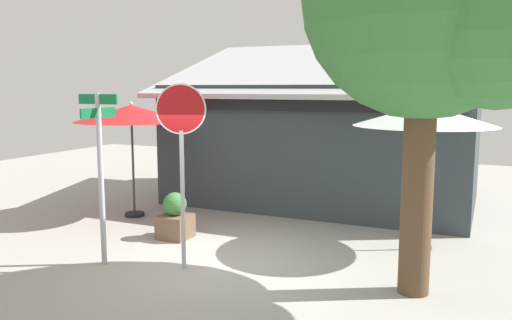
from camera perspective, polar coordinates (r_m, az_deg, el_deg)
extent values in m
cube|color=#9E9B93|center=(8.89, -3.24, -11.59)|extent=(28.00, 28.00, 0.10)
cube|color=#333D42|center=(13.52, 7.44, 1.82)|extent=(7.31, 4.32, 2.98)
cube|color=#B7BABF|center=(13.31, 7.40, 10.07)|extent=(7.81, 4.85, 1.52)
cube|color=black|center=(11.36, 4.27, 6.47)|extent=(6.71, 0.16, 0.44)
cylinder|color=#A8AAB2|center=(8.86, -16.62, -2.15)|extent=(0.09, 0.09, 2.84)
cube|color=#116B38|center=(8.73, -16.96, 6.40)|extent=(0.78, 0.05, 0.16)
cube|color=#116B38|center=(8.74, -16.90, 4.96)|extent=(0.05, 0.78, 0.16)
cube|color=white|center=(9.02, -18.94, 6.36)|extent=(0.06, 0.04, 0.16)
cylinder|color=#A8AAB2|center=(8.41, -8.03, -4.44)|extent=(0.07, 0.07, 2.25)
cylinder|color=white|center=(8.22, -8.23, 5.55)|extent=(0.73, 0.33, 0.79)
cylinder|color=red|center=(8.22, -8.23, 5.55)|extent=(0.69, 0.32, 0.74)
cylinder|color=black|center=(12.29, -13.16, -5.81)|extent=(0.44, 0.44, 0.08)
cylinder|color=#333335|center=(12.08, -13.32, -0.88)|extent=(0.05, 0.05, 2.22)
cone|color=#B21E23|center=(11.96, -13.51, 5.01)|extent=(2.52, 2.52, 0.37)
sphere|color=silver|center=(11.95, -13.54, 6.04)|extent=(0.08, 0.08, 0.08)
cylinder|color=black|center=(10.03, 17.41, -9.11)|extent=(0.44, 0.44, 0.08)
cylinder|color=#333335|center=(9.77, 17.68, -2.87)|extent=(0.05, 0.05, 2.30)
cone|color=white|center=(9.62, 18.00, 4.72)|extent=(2.50, 2.50, 0.39)
sphere|color=silver|center=(9.61, 18.06, 6.04)|extent=(0.08, 0.08, 0.08)
cylinder|color=brown|center=(7.63, 17.24, -3.54)|extent=(0.44, 0.44, 2.90)
sphere|color=#387538|center=(7.08, 25.20, 14.42)|extent=(2.33, 2.33, 2.33)
cube|color=brown|center=(10.35, -8.83, -7.22)|extent=(0.58, 0.58, 0.46)
sphere|color=#387538|center=(10.24, -8.89, -4.80)|extent=(0.46, 0.46, 0.46)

